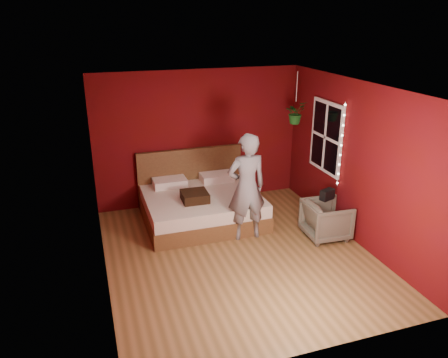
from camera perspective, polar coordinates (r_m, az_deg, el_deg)
floor at (r=6.97m, az=1.82°, el=-9.78°), size 4.50×4.50×0.00m
room_walls at (r=6.28m, az=1.99°, el=3.51°), size 4.04×4.54×2.62m
window at (r=7.94m, az=13.18°, el=5.35°), size 0.05×0.97×1.27m
fairy_lights at (r=7.51m, az=15.05°, el=4.28°), size 0.04×0.04×1.45m
bed at (r=7.99m, az=-3.07°, el=-3.24°), size 2.05×1.74×1.13m
person at (r=7.09m, az=2.96°, el=-1.09°), size 0.67×0.44×1.81m
armchair at (r=7.52m, az=13.21°, el=-5.19°), size 0.73×0.71×0.64m
handbag at (r=7.46m, az=13.33°, el=-1.99°), size 0.28×0.20×0.18m
throw_pillow at (r=7.55m, az=-3.84°, el=-2.28°), size 0.46×0.46×0.16m
hanging_plant at (r=8.06m, az=9.30°, el=8.55°), size 0.45×0.42×0.93m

